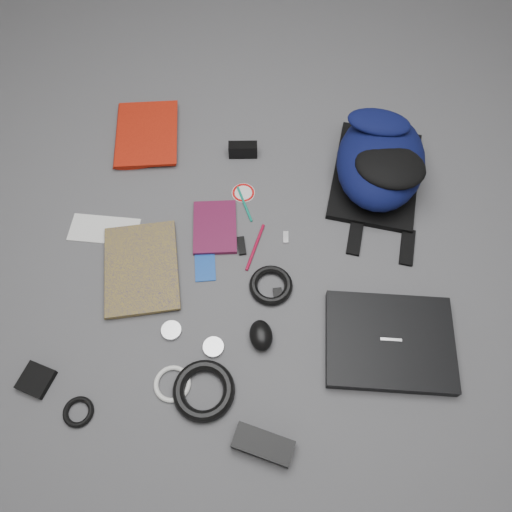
{
  "coord_description": "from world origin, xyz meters",
  "views": [
    {
      "loc": [
        0.03,
        -0.67,
        1.3
      ],
      "look_at": [
        0.0,
        0.0,
        0.02
      ],
      "focal_mm": 35.0,
      "sensor_mm": 36.0,
      "label": 1
    }
  ],
  "objects_px": {
    "comic_book": "(105,273)",
    "mouse": "(261,335)",
    "textbook_red": "(116,136)",
    "power_brick": "(263,445)",
    "pouch": "(36,380)",
    "dvd_case": "(215,227)",
    "compact_camera": "(243,150)",
    "backpack": "(381,160)",
    "laptop": "(390,342)"
  },
  "relations": [
    {
      "from": "dvd_case",
      "to": "mouse",
      "type": "bearing_deg",
      "value": -70.87
    },
    {
      "from": "backpack",
      "to": "laptop",
      "type": "bearing_deg",
      "value": -79.94
    },
    {
      "from": "power_brick",
      "to": "backpack",
      "type": "bearing_deg",
      "value": 84.9
    },
    {
      "from": "laptop",
      "to": "mouse",
      "type": "distance_m",
      "value": 0.34
    },
    {
      "from": "laptop",
      "to": "mouse",
      "type": "xyz_separation_m",
      "value": [
        -0.34,
        0.0,
        0.01
      ]
    },
    {
      "from": "textbook_red",
      "to": "pouch",
      "type": "bearing_deg",
      "value": -100.63
    },
    {
      "from": "compact_camera",
      "to": "comic_book",
      "type": "bearing_deg",
      "value": -132.51
    },
    {
      "from": "comic_book",
      "to": "mouse",
      "type": "bearing_deg",
      "value": -30.93
    },
    {
      "from": "comic_book",
      "to": "mouse",
      "type": "distance_m",
      "value": 0.49
    },
    {
      "from": "backpack",
      "to": "compact_camera",
      "type": "height_order",
      "value": "backpack"
    },
    {
      "from": "backpack",
      "to": "pouch",
      "type": "bearing_deg",
      "value": -132.84
    },
    {
      "from": "mouse",
      "to": "backpack",
      "type": "bearing_deg",
      "value": 47.24
    },
    {
      "from": "power_brick",
      "to": "pouch",
      "type": "bearing_deg",
      "value": -176.12
    },
    {
      "from": "backpack",
      "to": "mouse",
      "type": "distance_m",
      "value": 0.66
    },
    {
      "from": "laptop",
      "to": "power_brick",
      "type": "relative_size",
      "value": 2.31
    },
    {
      "from": "textbook_red",
      "to": "power_brick",
      "type": "bearing_deg",
      "value": -66.98
    },
    {
      "from": "dvd_case",
      "to": "compact_camera",
      "type": "distance_m",
      "value": 0.29
    },
    {
      "from": "power_brick",
      "to": "pouch",
      "type": "height_order",
      "value": "power_brick"
    },
    {
      "from": "pouch",
      "to": "power_brick",
      "type": "bearing_deg",
      "value": -13.03
    },
    {
      "from": "backpack",
      "to": "dvd_case",
      "type": "xyz_separation_m",
      "value": [
        -0.5,
        -0.21,
        -0.08
      ]
    },
    {
      "from": "dvd_case",
      "to": "backpack",
      "type": "bearing_deg",
      "value": 18.19
    },
    {
      "from": "comic_book",
      "to": "compact_camera",
      "type": "distance_m",
      "value": 0.59
    },
    {
      "from": "comic_book",
      "to": "power_brick",
      "type": "height_order",
      "value": "power_brick"
    },
    {
      "from": "laptop",
      "to": "power_brick",
      "type": "xyz_separation_m",
      "value": [
        -0.33,
        -0.27,
        0.0
      ]
    },
    {
      "from": "textbook_red",
      "to": "pouch",
      "type": "distance_m",
      "value": 0.82
    },
    {
      "from": "textbook_red",
      "to": "backpack",
      "type": "bearing_deg",
      "value": -14.14
    },
    {
      "from": "comic_book",
      "to": "power_brick",
      "type": "bearing_deg",
      "value": -53.69
    },
    {
      "from": "dvd_case",
      "to": "pouch",
      "type": "xyz_separation_m",
      "value": [
        -0.43,
        -0.48,
        0.0
      ]
    },
    {
      "from": "dvd_case",
      "to": "power_brick",
      "type": "bearing_deg",
      "value": -79.66
    },
    {
      "from": "laptop",
      "to": "comic_book",
      "type": "xyz_separation_m",
      "value": [
        -0.8,
        0.18,
        -0.01
      ]
    },
    {
      "from": "dvd_case",
      "to": "mouse",
      "type": "xyz_separation_m",
      "value": [
        0.15,
        -0.34,
        0.02
      ]
    },
    {
      "from": "compact_camera",
      "to": "dvd_case",
      "type": "bearing_deg",
      "value": -106.85
    },
    {
      "from": "compact_camera",
      "to": "pouch",
      "type": "xyz_separation_m",
      "value": [
        -0.5,
        -0.76,
        -0.02
      ]
    },
    {
      "from": "comic_book",
      "to": "dvd_case",
      "type": "bearing_deg",
      "value": 18.85
    },
    {
      "from": "pouch",
      "to": "compact_camera",
      "type": "bearing_deg",
      "value": 56.83
    },
    {
      "from": "backpack",
      "to": "power_brick",
      "type": "bearing_deg",
      "value": -101.48
    },
    {
      "from": "backpack",
      "to": "comic_book",
      "type": "height_order",
      "value": "backpack"
    },
    {
      "from": "backpack",
      "to": "comic_book",
      "type": "xyz_separation_m",
      "value": [
        -0.8,
        -0.38,
        -0.08
      ]
    },
    {
      "from": "textbook_red",
      "to": "power_brick",
      "type": "xyz_separation_m",
      "value": [
        0.52,
        -0.96,
        0.0
      ]
    },
    {
      "from": "comic_book",
      "to": "compact_camera",
      "type": "height_order",
      "value": "compact_camera"
    },
    {
      "from": "backpack",
      "to": "textbook_red",
      "type": "xyz_separation_m",
      "value": [
        -0.86,
        0.13,
        -0.07
      ]
    },
    {
      "from": "textbook_red",
      "to": "pouch",
      "type": "relative_size",
      "value": 3.56
    },
    {
      "from": "textbook_red",
      "to": "mouse",
      "type": "height_order",
      "value": "mouse"
    },
    {
      "from": "backpack",
      "to": "pouch",
      "type": "height_order",
      "value": "backpack"
    },
    {
      "from": "laptop",
      "to": "dvd_case",
      "type": "xyz_separation_m",
      "value": [
        -0.5,
        0.34,
        -0.01
      ]
    },
    {
      "from": "compact_camera",
      "to": "mouse",
      "type": "bearing_deg",
      "value": -85.59
    },
    {
      "from": "laptop",
      "to": "power_brick",
      "type": "height_order",
      "value": "power_brick"
    },
    {
      "from": "comic_book",
      "to": "dvd_case",
      "type": "distance_m",
      "value": 0.35
    },
    {
      "from": "backpack",
      "to": "textbook_red",
      "type": "distance_m",
      "value": 0.87
    },
    {
      "from": "dvd_case",
      "to": "compact_camera",
      "type": "bearing_deg",
      "value": 71.31
    }
  ]
}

